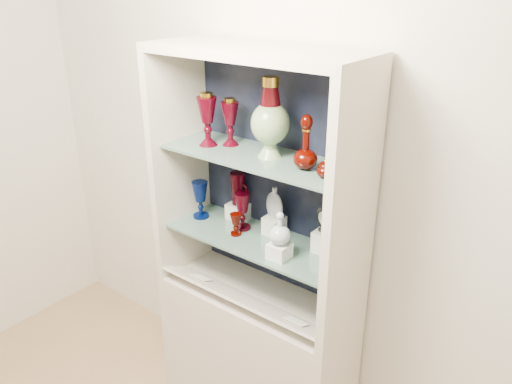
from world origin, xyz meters
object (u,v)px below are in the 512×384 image
Objects in this scene: cobalt_goblet at (200,200)px; clear_square_bottle at (276,233)px; flat_flask at (275,202)px; ruby_decanter_b at (349,151)px; enamel_urn at (270,118)px; cameo_medallion at (324,220)px; ruby_goblet_tall at (242,211)px; ruby_goblet_small at (236,224)px; ruby_pitcher at (238,188)px; lidded_bowl at (325,168)px; pedestal_lamp_right at (230,122)px; pedestal_lamp_left at (207,119)px; ruby_decanter_a at (306,139)px; clear_round_decanter at (280,229)px.

clear_square_bottle is at bearing 0.04° from cobalt_goblet.
ruby_decanter_b is at bearing 2.03° from flat_flask.
enamel_urn reaches higher than cameo_medallion.
ruby_goblet_tall is at bearing 176.08° from ruby_decanter_b.
enamel_urn is 0.40m from ruby_decanter_b.
ruby_decanter_b is 2.01× the size of ruby_goblet_small.
flat_flask is (0.14, 0.12, 0.11)m from ruby_goblet_small.
lidded_bowl is at bearing -10.43° from ruby_pitcher.
ruby_goblet_tall is 0.44m from cameo_medallion.
cameo_medallion is at bearing 4.80° from pedestal_lamp_right.
enamel_urn is 0.53m from ruby_goblet_tall.
enamel_urn is 4.41× the size of lidded_bowl.
ruby_decanter_a reaches higher than pedestal_lamp_left.
pedestal_lamp_left reaches higher than ruby_goblet_small.
clear_square_bottle is 0.15m from flat_flask.
clear_square_bottle is at bearing -36.53° from flat_flask.
flat_flask reaches higher than clear_square_bottle.
ruby_goblet_tall is (-0.57, 0.04, -0.44)m from ruby_decanter_b.
lidded_bowl is (0.32, -0.07, -0.13)m from enamel_urn.
ruby_goblet_small is (-0.16, -0.05, -0.54)m from enamel_urn.
ruby_decanter_a is 0.78m from cobalt_goblet.
enamel_urn is 2.38× the size of clear_round_decanter.
ruby_decanter_a reaches higher than clear_round_decanter.
cameo_medallion is (0.52, -0.03, -0.00)m from ruby_pitcher.
pedestal_lamp_right is at bearing 173.30° from clear_square_bottle.
pedestal_lamp_left reaches higher than ruby_pitcher.
enamel_urn is 1.56× the size of ruby_decanter_b.
flat_flask is at bearing 129.23° from clear_square_bottle.
ruby_goblet_small is 0.90× the size of clear_square_bottle.
lidded_bowl is at bearing -145.36° from ruby_decanter_b.
ruby_decanter_a is 0.60m from ruby_goblet_tall.
lidded_bowl reaches higher than cameo_medallion.
lidded_bowl is 0.33m from cameo_medallion.
flat_flask is at bearing 20.39° from pedestal_lamp_left.
lidded_bowl is at bearing -11.82° from clear_square_bottle.
ruby_decanter_a is at bearing -175.03° from ruby_decanter_b.
clear_round_decanter is (-0.19, -0.03, -0.32)m from lidded_bowl.
ruby_goblet_small is (0.27, -0.04, -0.04)m from cobalt_goblet.
ruby_goblet_tall is at bearing 172.00° from clear_square_bottle.
cameo_medallion is at bearing 1.72° from ruby_pitcher.
pedestal_lamp_left is 2.23× the size of ruby_goblet_small.
lidded_bowl is 0.40× the size of cobalt_goblet.
pedestal_lamp_right reaches higher than ruby_goblet_tall.
lidded_bowl is at bearing -7.93° from flat_flask.
cobalt_goblet reaches higher than ruby_goblet_small.
ruby_goblet_tall is 1.12× the size of ruby_pitcher.
ruby_goblet_small is (-0.55, -0.03, -0.48)m from ruby_decanter_b.
clear_square_bottle is at bearing -6.70° from pedestal_lamp_right.
ruby_decanter_a is (0.45, -0.06, 0.02)m from pedestal_lamp_right.
cobalt_goblet is at bearing -178.04° from enamel_urn.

